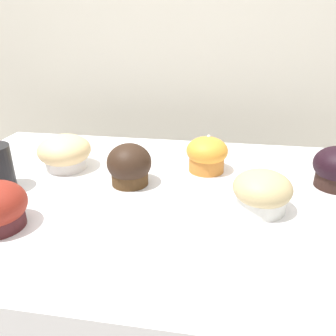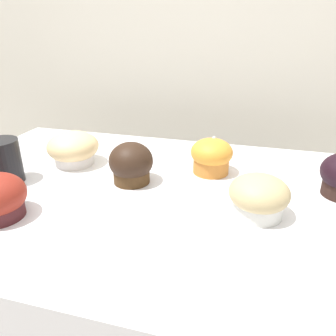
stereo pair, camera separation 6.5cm
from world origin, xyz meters
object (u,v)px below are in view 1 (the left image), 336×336
object	(u,v)px
muffin_front_left	(207,154)
muffin_front_right	(65,152)
muffin_front_center	(129,166)
muffin_back_right	(262,192)

from	to	relation	value
muffin_front_left	muffin_front_right	xyz separation A→B (m)	(-0.32, -0.04, -0.00)
muffin_front_center	muffin_front_right	bearing A→B (deg)	161.30
muffin_front_left	muffin_front_right	size ratio (longest dim) A/B	0.78
muffin_back_right	muffin_front_right	bearing A→B (deg)	164.13
muffin_back_right	muffin_front_right	distance (m)	0.44
muffin_front_center	muffin_front_right	size ratio (longest dim) A/B	0.77
muffin_back_right	muffin_front_left	size ratio (longest dim) A/B	1.11
muffin_back_right	muffin_front_right	size ratio (longest dim) A/B	0.86
muffin_front_center	muffin_front_right	world-z (taller)	muffin_front_center
muffin_front_right	muffin_front_center	bearing A→B (deg)	-18.70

